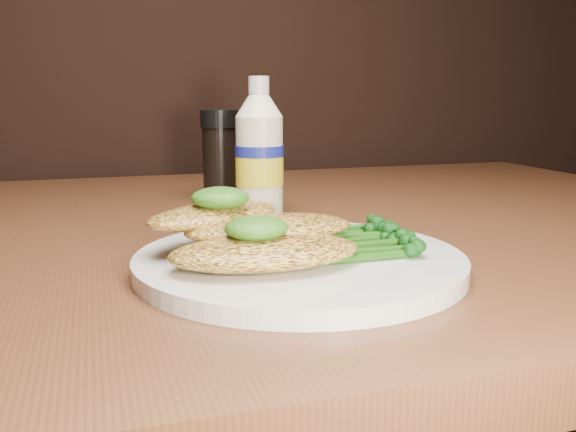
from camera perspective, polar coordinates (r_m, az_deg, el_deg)
name	(u,v)px	position (r m, az deg, el deg)	size (l,w,h in m)	color
plate	(300,262)	(0.49, 1.06, -4.22)	(0.26, 0.26, 0.01)	silver
chicken_front	(265,252)	(0.45, -2.08, -3.30)	(0.14, 0.07, 0.02)	gold
chicken_mid	(270,228)	(0.49, -1.69, -1.14)	(0.13, 0.07, 0.02)	gold
chicken_back	(215,215)	(0.50, -6.71, 0.07)	(0.12, 0.06, 0.02)	gold
pesto_front	(256,228)	(0.45, -2.90, -1.12)	(0.05, 0.04, 0.02)	#123608
pesto_back	(220,198)	(0.50, -6.21, 1.64)	(0.05, 0.04, 0.02)	#123608
broccolini_bundle	(344,237)	(0.50, 5.10, -1.91)	(0.13, 0.10, 0.02)	#1D4F11
mayo_bottle	(259,146)	(0.70, -2.63, 6.37)	(0.05, 0.05, 0.15)	white
pepper_grinder	(220,156)	(0.80, -6.23, 5.49)	(0.05, 0.05, 0.11)	black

